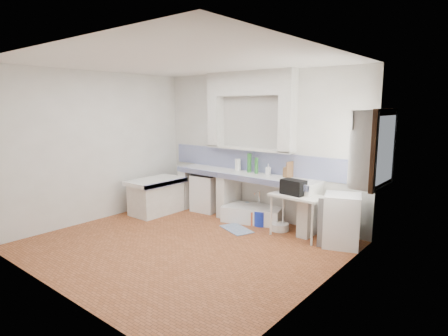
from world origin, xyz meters
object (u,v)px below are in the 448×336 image
Objects in this scene: sink at (253,214)px; side_table at (297,216)px; fridge at (342,220)px; stove at (207,193)px.

side_table reaches higher than sink.
stove is at bearing 157.24° from fridge.
sink is 1.33× the size of fridge.
stove is at bearing 162.60° from sink.
stove is 1.18m from sink.
stove is 0.69× the size of sink.
sink is at bearing 155.08° from fridge.
stove is 2.94m from fridge.
fridge is at bearing -8.90° from stove.
side_table is at bearing -31.33° from sink.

